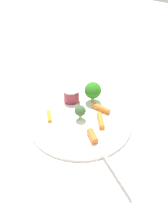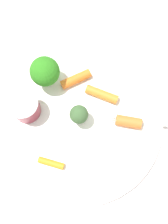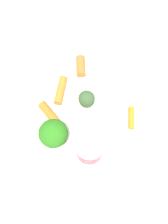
% 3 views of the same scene
% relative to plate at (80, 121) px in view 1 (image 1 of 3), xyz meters
% --- Properties ---
extents(ground_plane, '(2.40, 2.40, 0.00)m').
position_rel_plate_xyz_m(ground_plane, '(0.00, 0.00, -0.01)').
color(ground_plane, white).
extents(plate, '(0.27, 0.27, 0.01)m').
position_rel_plate_xyz_m(plate, '(0.00, 0.00, 0.00)').
color(plate, white).
rests_on(plate, ground_plane).
extents(sauce_cup, '(0.05, 0.05, 0.04)m').
position_rel_plate_xyz_m(sauce_cup, '(0.07, -0.05, 0.03)').
color(sauce_cup, maroon).
rests_on(sauce_cup, plate).
extents(broccoli_floret_0, '(0.03, 0.03, 0.04)m').
position_rel_plate_xyz_m(broccoli_floret_0, '(-0.00, -0.00, 0.03)').
color(broccoli_floret_0, '#92BC58').
rests_on(broccoli_floret_0, plate).
extents(broccoli_floret_1, '(0.05, 0.05, 0.06)m').
position_rel_plate_xyz_m(broccoli_floret_1, '(0.02, -0.08, 0.04)').
color(broccoli_floret_1, '#9BC15A').
rests_on(broccoli_floret_1, plate).
extents(carrot_stick_0, '(0.05, 0.05, 0.01)m').
position_rel_plate_xyz_m(carrot_stick_0, '(-0.05, -0.02, 0.01)').
color(carrot_stick_0, orange).
rests_on(carrot_stick_0, plate).
extents(carrot_stick_1, '(0.04, 0.04, 0.02)m').
position_rel_plate_xyz_m(carrot_stick_1, '(-0.07, 0.04, 0.01)').
color(carrot_stick_1, orange).
rests_on(carrot_stick_1, plate).
extents(carrot_stick_2, '(0.04, 0.03, 0.01)m').
position_rel_plate_xyz_m(carrot_stick_2, '(0.07, 0.04, 0.01)').
color(carrot_stick_2, orange).
rests_on(carrot_stick_2, plate).
extents(carrot_stick_3, '(0.05, 0.02, 0.02)m').
position_rel_plate_xyz_m(carrot_stick_3, '(-0.02, -0.06, 0.01)').
color(carrot_stick_3, orange).
rests_on(carrot_stick_3, plate).
extents(fork, '(0.18, 0.11, 0.00)m').
position_rel_plate_xyz_m(fork, '(-0.13, 0.07, 0.01)').
color(fork, '#B9C0B3').
rests_on(fork, plate).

